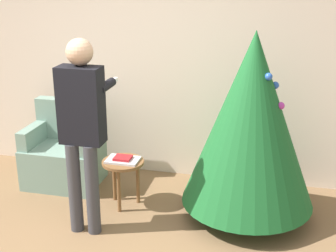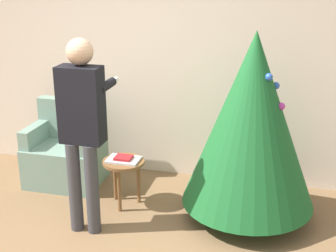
{
  "view_description": "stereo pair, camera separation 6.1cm",
  "coord_description": "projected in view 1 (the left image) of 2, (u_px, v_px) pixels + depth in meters",
  "views": [
    {
      "loc": [
        1.38,
        -2.66,
        2.33
      ],
      "look_at": [
        0.46,
        1.1,
        0.97
      ],
      "focal_mm": 50.0,
      "sensor_mm": 36.0,
      "label": 1
    },
    {
      "loc": [
        1.43,
        -2.65,
        2.33
      ],
      "look_at": [
        0.46,
        1.1,
        0.97
      ],
      "focal_mm": 50.0,
      "sensor_mm": 36.0,
      "label": 2
    }
  ],
  "objects": [
    {
      "name": "wall_back",
      "position": [
        152.0,
        57.0,
        5.12
      ],
      "size": [
        8.0,
        0.06,
        2.7
      ],
      "color": "beige",
      "rests_on": "ground_plane"
    },
    {
      "name": "christmas_tree",
      "position": [
        251.0,
        120.0,
        4.23
      ],
      "size": [
        1.24,
        1.24,
        1.79
      ],
      "color": "brown",
      "rests_on": "ground_plane"
    },
    {
      "name": "armchair",
      "position": [
        65.0,
        154.0,
        5.16
      ],
      "size": [
        0.78,
        0.62,
        0.9
      ],
      "color": "gray",
      "rests_on": "ground_plane"
    },
    {
      "name": "person_standing",
      "position": [
        82.0,
        121.0,
        4.01
      ],
      "size": [
        0.4,
        0.57,
        1.75
      ],
      "color": "#38383D",
      "rests_on": "ground_plane"
    },
    {
      "name": "side_stool",
      "position": [
        123.0,
        168.0,
        4.63
      ],
      "size": [
        0.42,
        0.42,
        0.48
      ],
      "color": "brown",
      "rests_on": "ground_plane"
    },
    {
      "name": "laptop",
      "position": [
        123.0,
        160.0,
        4.61
      ],
      "size": [
        0.32,
        0.23,
        0.02
      ],
      "color": "silver",
      "rests_on": "side_stool"
    },
    {
      "name": "book",
      "position": [
        123.0,
        158.0,
        4.6
      ],
      "size": [
        0.17,
        0.14,
        0.02
      ],
      "color": "#B21E23",
      "rests_on": "laptop"
    }
  ]
}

